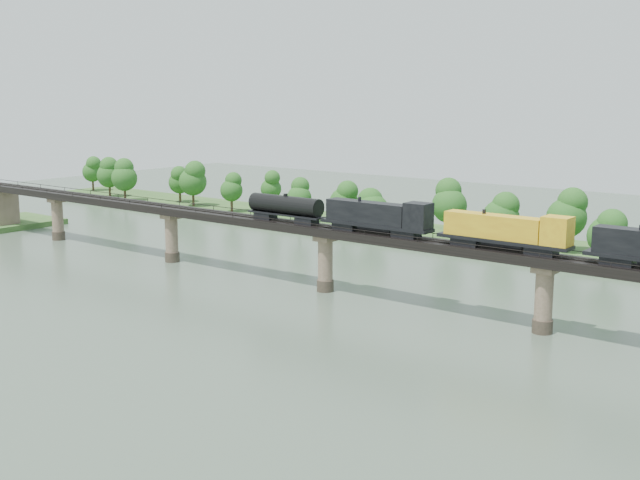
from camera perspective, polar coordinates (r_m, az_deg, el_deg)
The scene contains 6 objects.
ground at distance 119.80m, azimuth -8.52°, elevation -6.37°, with size 400.00×400.00×0.00m, color #3C4C3D.
far_bank at distance 186.53m, azimuth 10.81°, elevation -0.09°, with size 300.00×24.00×1.60m, color #2D5120.
bridge at distance 139.96m, azimuth 0.38°, elevation -1.48°, with size 236.00×30.00×11.50m.
bridge_superstructure at distance 138.78m, azimuth 0.38°, elevation 1.08°, with size 220.00×4.90×0.75m.
far_treeline at distance 185.26m, azimuth 8.00°, elevation 2.44°, with size 289.06×17.54×13.60m.
freight_train at distance 124.39m, azimuth 9.84°, elevation 0.97°, with size 83.62×3.26×5.76m.
Camera 1 is at (84.03, -78.06, 34.59)m, focal length 45.00 mm.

